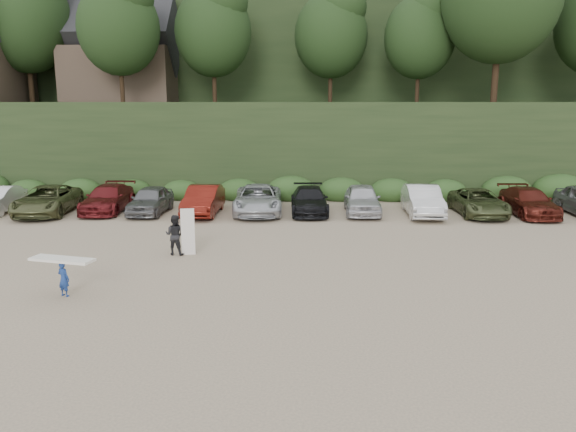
{
  "coord_description": "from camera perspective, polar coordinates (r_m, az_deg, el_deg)",
  "views": [
    {
      "loc": [
        1.88,
        -20.15,
        6.03
      ],
      "look_at": [
        1.26,
        3.0,
        1.3
      ],
      "focal_mm": 35.0,
      "sensor_mm": 36.0,
      "label": 1
    }
  ],
  "objects": [
    {
      "name": "ground",
      "position": [
        21.12,
        -3.66,
        -5.07
      ],
      "size": [
        120.0,
        120.0,
        0.0
      ],
      "primitive_type": "plane",
      "color": "tan",
      "rests_on": "ground"
    },
    {
      "name": "child_surfer",
      "position": [
        19.01,
        -21.9,
        -5.15
      ],
      "size": [
        2.15,
        1.07,
        1.24
      ],
      "color": "navy",
      "rests_on": "ground"
    },
    {
      "name": "parked_cars",
      "position": [
        30.64,
        -0.4,
        1.64
      ],
      "size": [
        39.47,
        6.16,
        1.65
      ],
      "color": "#BCBCC1",
      "rests_on": "ground"
    },
    {
      "name": "adult_surfer",
      "position": [
        22.83,
        -11.31,
        -1.86
      ],
      "size": [
        1.28,
        0.74,
        1.92
      ],
      "color": "black",
      "rests_on": "ground"
    },
    {
      "name": "hillside_backdrop",
      "position": [
        56.36,
        -0.69,
        16.83
      ],
      "size": [
        90.0,
        41.5,
        28.0
      ],
      "color": "black",
      "rests_on": "ground"
    }
  ]
}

